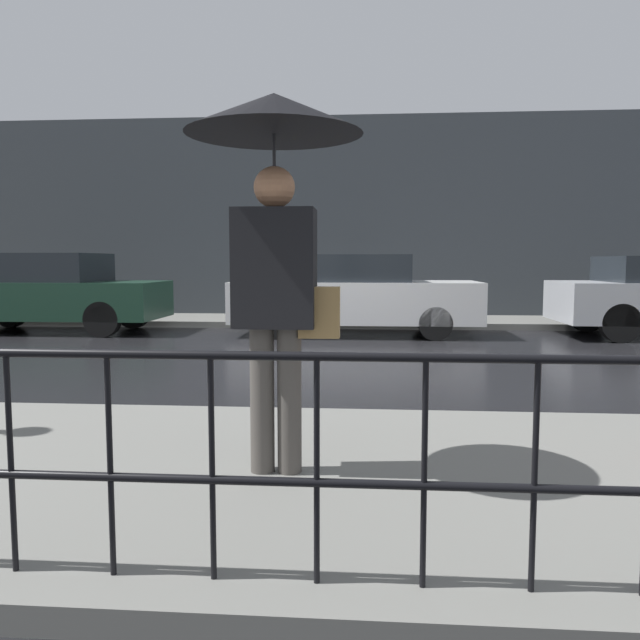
% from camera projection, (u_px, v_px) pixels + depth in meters
% --- Properties ---
extents(ground_plane, '(80.00, 80.00, 0.00)m').
position_uv_depth(ground_plane, '(327.00, 356.00, 9.20)').
color(ground_plane, black).
extents(sidewalk_near, '(28.00, 3.18, 0.13)m').
position_uv_depth(sidewalk_near, '(268.00, 478.00, 3.83)').
color(sidewalk_near, slate).
rests_on(sidewalk_near, ground_plane).
extents(sidewalk_far, '(28.00, 2.11, 0.13)m').
position_uv_depth(sidewalk_far, '(341.00, 321.00, 14.01)').
color(sidewalk_far, slate).
rests_on(sidewalk_far, ground_plane).
extents(lane_marking, '(25.20, 0.12, 0.01)m').
position_uv_depth(lane_marking, '(327.00, 356.00, 9.20)').
color(lane_marking, gold).
rests_on(lane_marking, ground_plane).
extents(building_storefront, '(28.00, 0.30, 4.83)m').
position_uv_depth(building_storefront, '(344.00, 219.00, 14.99)').
color(building_storefront, '#383D42').
rests_on(building_storefront, ground_plane).
extents(railing_foreground, '(12.00, 0.04, 0.92)m').
position_uv_depth(railing_foreground, '(212.00, 435.00, 2.44)').
color(railing_foreground, black).
rests_on(railing_foreground, sidewalk_near).
extents(pedestrian, '(1.03, 1.03, 2.23)m').
position_uv_depth(pedestrian, '(275.00, 185.00, 3.61)').
color(pedestrian, '#4C4742').
rests_on(pedestrian, sidewalk_near).
extents(car_dark_green, '(4.34, 1.77, 1.56)m').
position_uv_depth(car_dark_green, '(50.00, 292.00, 12.35)').
color(car_dark_green, '#193828').
rests_on(car_dark_green, ground_plane).
extents(car_white, '(4.63, 1.78, 1.52)m').
position_uv_depth(car_white, '(353.00, 294.00, 11.88)').
color(car_white, silver).
rests_on(car_white, ground_plane).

